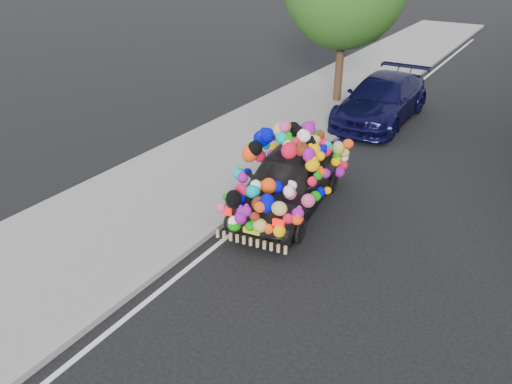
# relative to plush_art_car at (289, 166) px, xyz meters

# --- Properties ---
(ground) EXTENTS (100.00, 100.00, 0.00)m
(ground) POSITION_rel_plush_art_car_xyz_m (1.57, -1.71, -1.01)
(ground) COLOR black
(ground) RESTS_ON ground
(sidewalk) EXTENTS (4.00, 60.00, 0.12)m
(sidewalk) POSITION_rel_plush_art_car_xyz_m (-2.73, -1.71, -0.95)
(sidewalk) COLOR gray
(sidewalk) RESTS_ON ground
(kerb) EXTENTS (0.15, 60.00, 0.13)m
(kerb) POSITION_rel_plush_art_car_xyz_m (-0.78, -1.71, -0.95)
(kerb) COLOR gray
(kerb) RESTS_ON ground
(plush_art_car) EXTENTS (2.51, 4.38, 2.00)m
(plush_art_car) POSITION_rel_plush_art_car_xyz_m (0.00, 0.00, 0.00)
(plush_art_car) COLOR black
(plush_art_car) RESTS_ON ground
(navy_sedan) EXTENTS (2.05, 4.97, 1.44)m
(navy_sedan) POSITION_rel_plush_art_car_xyz_m (-0.23, 6.74, -0.29)
(navy_sedan) COLOR black
(navy_sedan) RESTS_ON ground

